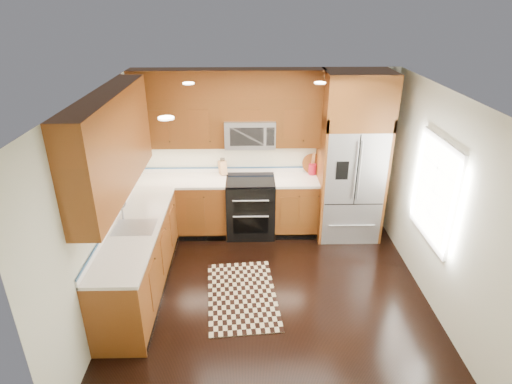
{
  "coord_description": "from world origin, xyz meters",
  "views": [
    {
      "loc": [
        -0.3,
        -4.46,
        3.57
      ],
      "look_at": [
        -0.19,
        0.6,
        1.22
      ],
      "focal_mm": 30.0,
      "sensor_mm": 36.0,
      "label": 1
    }
  ],
  "objects_px": {
    "refrigerator": "(352,158)",
    "knife_block": "(223,167)",
    "range": "(251,207)",
    "utensil_crock": "(313,167)",
    "rug": "(242,295)"
  },
  "relations": [
    {
      "from": "refrigerator",
      "to": "knife_block",
      "type": "distance_m",
      "value": 2.03
    },
    {
      "from": "range",
      "to": "utensil_crock",
      "type": "distance_m",
      "value": 1.18
    },
    {
      "from": "refrigerator",
      "to": "rug",
      "type": "xyz_separation_m",
      "value": [
        -1.68,
        -1.6,
        -1.3
      ]
    },
    {
      "from": "refrigerator",
      "to": "knife_block",
      "type": "bearing_deg",
      "value": 171.82
    },
    {
      "from": "rug",
      "to": "knife_block",
      "type": "distance_m",
      "value": 2.18
    },
    {
      "from": "rug",
      "to": "knife_block",
      "type": "xyz_separation_m",
      "value": [
        -0.31,
        1.88,
        1.05
      ]
    },
    {
      "from": "range",
      "to": "refrigerator",
      "type": "height_order",
      "value": "refrigerator"
    },
    {
      "from": "refrigerator",
      "to": "range",
      "type": "bearing_deg",
      "value": 178.6
    },
    {
      "from": "rug",
      "to": "utensil_crock",
      "type": "distance_m",
      "value": 2.41
    },
    {
      "from": "utensil_crock",
      "to": "refrigerator",
      "type": "bearing_deg",
      "value": -24.47
    },
    {
      "from": "knife_block",
      "to": "utensil_crock",
      "type": "distance_m",
      "value": 1.44
    },
    {
      "from": "rug",
      "to": "utensil_crock",
      "type": "height_order",
      "value": "utensil_crock"
    },
    {
      "from": "refrigerator",
      "to": "utensil_crock",
      "type": "height_order",
      "value": "refrigerator"
    },
    {
      "from": "refrigerator",
      "to": "knife_block",
      "type": "height_order",
      "value": "refrigerator"
    },
    {
      "from": "refrigerator",
      "to": "knife_block",
      "type": "relative_size",
      "value": 9.33
    }
  ]
}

